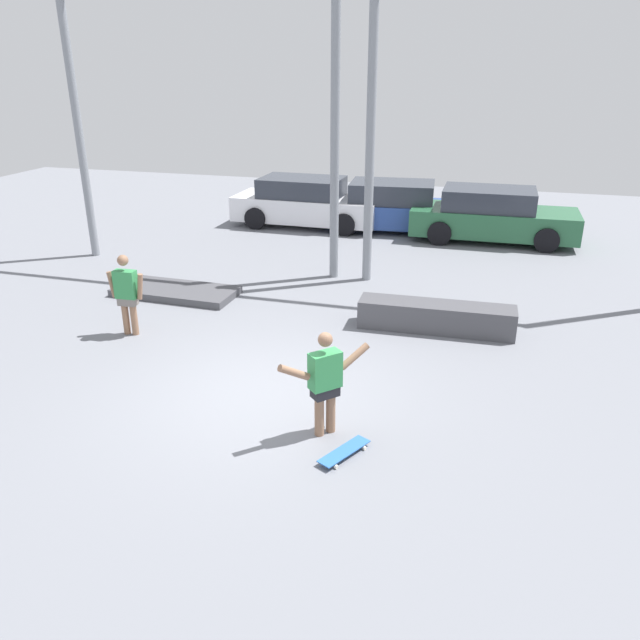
{
  "coord_description": "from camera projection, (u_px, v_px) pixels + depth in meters",
  "views": [
    {
      "loc": [
        3.11,
        -7.74,
        4.63
      ],
      "look_at": [
        0.48,
        1.5,
        0.67
      ],
      "focal_mm": 35.0,
      "sensor_mm": 36.0,
      "label": 1
    }
  ],
  "objects": [
    {
      "name": "parked_car_blue",
      "position": [
        396.0,
        207.0,
        18.46
      ],
      "size": [
        4.52,
        2.21,
        1.42
      ],
      "rotation": [
        0.0,
        0.0,
        0.09
      ],
      "color": "#284793",
      "rests_on": "ground_plane"
    },
    {
      "name": "manual_pad",
      "position": [
        176.0,
        291.0,
        13.43
      ],
      "size": [
        2.66,
        1.19,
        0.16
      ],
      "primitive_type": "cube",
      "rotation": [
        0.0,
        0.0,
        -0.03
      ],
      "color": "#47474C",
      "rests_on": "ground_plane"
    },
    {
      "name": "canopy_support_left",
      "position": [
        197.0,
        101.0,
        13.97
      ],
      "size": [
        6.61,
        0.2,
        6.21
      ],
      "color": "gray",
      "rests_on": "ground_plane"
    },
    {
      "name": "bystander",
      "position": [
        127.0,
        292.0,
        11.21
      ],
      "size": [
        0.71,
        0.22,
        1.51
      ],
      "rotation": [
        0.0,
        0.0,
        3.19
      ],
      "color": "#8C664C",
      "rests_on": "ground_plane"
    },
    {
      "name": "parked_car_white",
      "position": [
        306.0,
        203.0,
        18.95
      ],
      "size": [
        4.45,
        1.95,
        1.45
      ],
      "rotation": [
        0.0,
        0.0,
        -0.01
      ],
      "color": "white",
      "rests_on": "ground_plane"
    },
    {
      "name": "canopy_support_right",
      "position": [
        533.0,
        106.0,
        12.15
      ],
      "size": [
        6.61,
        0.2,
        6.21
      ],
      "color": "gray",
      "rests_on": "ground_plane"
    },
    {
      "name": "grind_box",
      "position": [
        436.0,
        317.0,
        11.59
      ],
      "size": [
        2.89,
        0.7,
        0.52
      ],
      "primitive_type": "cube",
      "rotation": [
        0.0,
        0.0,
        0.03
      ],
      "color": "#47474C",
      "rests_on": "ground_plane"
    },
    {
      "name": "skateboarder",
      "position": [
        325.0,
        380.0,
        8.13
      ],
      "size": [
        1.01,
        1.06,
        1.48
      ],
      "rotation": [
        0.0,
        0.0,
        0.81
      ],
      "color": "#8C664C",
      "rests_on": "ground_plane"
    },
    {
      "name": "parked_car_green",
      "position": [
        492.0,
        216.0,
        17.34
      ],
      "size": [
        4.51,
        1.99,
        1.45
      ],
      "rotation": [
        0.0,
        0.0,
        0.01
      ],
      "color": "#28603D",
      "rests_on": "ground_plane"
    },
    {
      "name": "ground_plane",
      "position": [
        263.0,
        394.0,
        9.43
      ],
      "size": [
        36.0,
        36.0,
        0.0
      ],
      "primitive_type": "plane",
      "color": "slate"
    },
    {
      "name": "skateboard",
      "position": [
        344.0,
        451.0,
        7.92
      ],
      "size": [
        0.56,
        0.82,
        0.08
      ],
      "rotation": [
        0.0,
        0.0,
        1.09
      ],
      "color": "#2D66B2",
      "rests_on": "ground_plane"
    }
  ]
}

